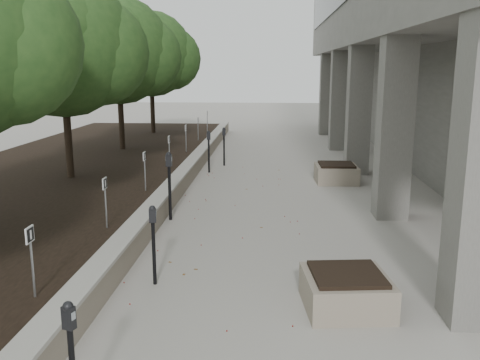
% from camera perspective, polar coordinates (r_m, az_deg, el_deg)
% --- Properties ---
extents(ground, '(90.00, 90.00, 0.00)m').
position_cam_1_polar(ground, '(6.58, -3.38, -18.19)').
color(ground, '#A29D95').
rests_on(ground, ground).
extents(retaining_wall, '(0.39, 26.00, 0.50)m').
position_cam_1_polar(retaining_wall, '(15.17, -6.11, 0.44)').
color(retaining_wall, gray).
rests_on(retaining_wall, ground).
extents(planting_bed, '(7.00, 26.00, 0.40)m').
position_cam_1_polar(planting_bed, '(16.21, -19.02, 0.42)').
color(planting_bed, black).
rests_on(planting_bed, ground).
extents(crabapple_tree_3, '(4.60, 4.00, 5.44)m').
position_cam_1_polar(crabapple_tree_3, '(14.71, -18.76, 10.78)').
color(crabapple_tree_3, '#254B1C').
rests_on(crabapple_tree_3, planting_bed).
extents(crabapple_tree_4, '(4.60, 4.00, 5.44)m').
position_cam_1_polar(crabapple_tree_4, '(19.44, -13.13, 11.30)').
color(crabapple_tree_4, '#254B1C').
rests_on(crabapple_tree_4, planting_bed).
extents(crabapple_tree_5, '(4.60, 4.00, 5.44)m').
position_cam_1_polar(crabapple_tree_5, '(24.27, -9.71, 11.56)').
color(crabapple_tree_5, '#254B1C').
rests_on(crabapple_tree_5, planting_bed).
extents(parking_sign_2, '(0.04, 0.22, 0.96)m').
position_cam_1_polar(parking_sign_2, '(7.29, -21.84, -8.36)').
color(parking_sign_2, black).
rests_on(parking_sign_2, planting_bed).
extents(parking_sign_3, '(0.04, 0.22, 0.96)m').
position_cam_1_polar(parking_sign_3, '(9.94, -14.52, -2.45)').
color(parking_sign_3, black).
rests_on(parking_sign_3, planting_bed).
extents(parking_sign_4, '(0.04, 0.22, 0.96)m').
position_cam_1_polar(parking_sign_4, '(12.75, -10.38, 0.94)').
color(parking_sign_4, black).
rests_on(parking_sign_4, planting_bed).
extents(parking_sign_5, '(0.04, 0.22, 0.96)m').
position_cam_1_polar(parking_sign_5, '(15.64, -7.76, 3.09)').
color(parking_sign_5, black).
rests_on(parking_sign_5, planting_bed).
extents(parking_sign_6, '(0.04, 0.22, 0.96)m').
position_cam_1_polar(parking_sign_6, '(18.55, -5.94, 4.57)').
color(parking_sign_6, black).
rests_on(parking_sign_6, planting_bed).
extents(parking_sign_7, '(0.04, 0.22, 0.96)m').
position_cam_1_polar(parking_sign_7, '(21.50, -4.62, 5.64)').
color(parking_sign_7, black).
rests_on(parking_sign_7, planting_bed).
extents(parking_sign_8, '(0.04, 0.22, 0.96)m').
position_cam_1_polar(parking_sign_8, '(24.45, -3.62, 6.45)').
color(parking_sign_8, black).
rests_on(parking_sign_8, planting_bed).
extents(parking_meter_2, '(0.14, 0.11, 1.28)m').
position_cam_1_polar(parking_meter_2, '(8.21, -9.45, -7.08)').
color(parking_meter_2, black).
rests_on(parking_meter_2, ground).
extents(parking_meter_3, '(0.16, 0.11, 1.54)m').
position_cam_1_polar(parking_meter_3, '(11.57, -7.73, -0.68)').
color(parking_meter_3, black).
rests_on(parking_meter_3, ground).
extents(parking_meter_4, '(0.14, 0.10, 1.33)m').
position_cam_1_polar(parking_meter_4, '(17.96, -1.76, 3.69)').
color(parking_meter_4, black).
rests_on(parking_meter_4, ground).
extents(parking_meter_5, '(0.15, 0.12, 1.35)m').
position_cam_1_polar(parking_meter_5, '(16.78, -3.44, 3.11)').
color(parking_meter_5, black).
rests_on(parking_meter_5, ground).
extents(planter_front, '(1.27, 1.27, 0.54)m').
position_cam_1_polar(planter_front, '(7.61, 11.57, -11.76)').
color(planter_front, gray).
rests_on(planter_front, ground).
extents(planter_back, '(1.23, 1.23, 0.56)m').
position_cam_1_polar(planter_back, '(15.66, 10.50, 0.79)').
color(planter_back, gray).
rests_on(planter_back, ground).
extents(berry_scatter, '(3.30, 14.10, 0.02)m').
position_cam_1_polar(berry_scatter, '(11.17, -0.77, -5.06)').
color(berry_scatter, maroon).
rests_on(berry_scatter, ground).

